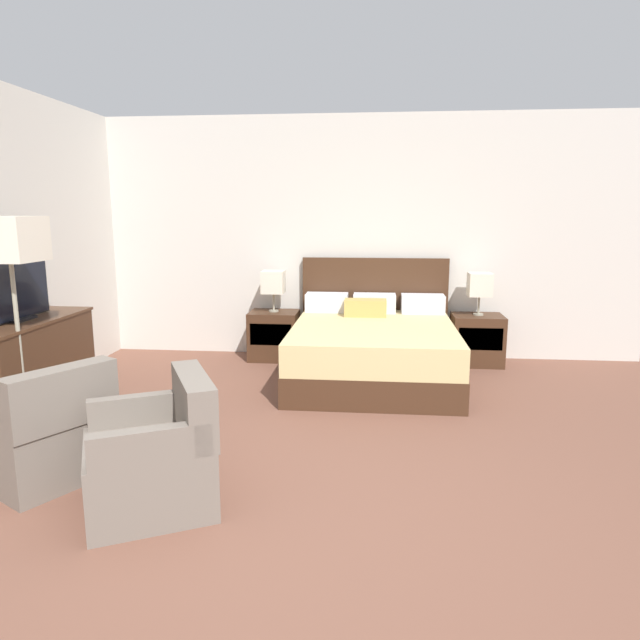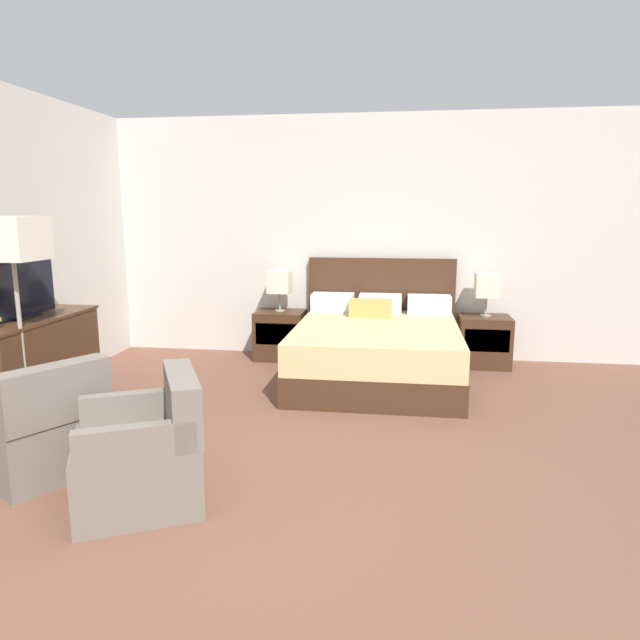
# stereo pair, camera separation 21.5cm
# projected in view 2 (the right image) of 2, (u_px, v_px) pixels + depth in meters

# --- Properties ---
(ground_plane) EXTENTS (11.76, 11.76, 0.00)m
(ground_plane) POSITION_uv_depth(u_px,v_px,m) (281.00, 537.00, 2.98)
(ground_plane) COLOR brown
(wall_back) EXTENTS (6.74, 0.06, 2.75)m
(wall_back) POSITION_uv_depth(u_px,v_px,m) (351.00, 238.00, 6.56)
(wall_back) COLOR beige
(wall_back) RESTS_ON ground
(bed) EXTENTS (1.67, 1.96, 1.16)m
(bed) POSITION_uv_depth(u_px,v_px,m) (377.00, 349.00, 5.75)
(bed) COLOR #422819
(bed) RESTS_ON ground
(nightstand_left) EXTENTS (0.55, 0.45, 0.55)m
(nightstand_left) POSITION_uv_depth(u_px,v_px,m) (280.00, 335.00, 6.57)
(nightstand_left) COLOR #422819
(nightstand_left) RESTS_ON ground
(nightstand_right) EXTENTS (0.55, 0.45, 0.55)m
(nightstand_right) POSITION_uv_depth(u_px,v_px,m) (484.00, 341.00, 6.25)
(nightstand_right) COLOR #422819
(nightstand_right) RESTS_ON ground
(table_lamp_left) EXTENTS (0.25, 0.25, 0.47)m
(table_lamp_left) POSITION_uv_depth(u_px,v_px,m) (280.00, 282.00, 6.46)
(table_lamp_left) COLOR gray
(table_lamp_left) RESTS_ON nightstand_left
(table_lamp_right) EXTENTS (0.25, 0.25, 0.47)m
(table_lamp_right) POSITION_uv_depth(u_px,v_px,m) (487.00, 286.00, 6.14)
(table_lamp_right) COLOR gray
(table_lamp_right) RESTS_ON nightstand_right
(dresser) EXTENTS (0.55, 1.35, 0.82)m
(dresser) POSITION_uv_depth(u_px,v_px,m) (29.00, 364.00, 4.75)
(dresser) COLOR #422819
(dresser) RESTS_ON ground
(tv) EXTENTS (0.18, 0.84, 0.62)m
(tv) POSITION_uv_depth(u_px,v_px,m) (19.00, 281.00, 4.60)
(tv) COLOR black
(tv) RESTS_ON dresser
(armchair_by_window) EXTENTS (0.94, 0.93, 0.76)m
(armchair_by_window) POSITION_uv_depth(u_px,v_px,m) (42.00, 431.00, 3.68)
(armchair_by_window) COLOR #70665B
(armchair_by_window) RESTS_ON ground
(armchair_companion) EXTENTS (0.92, 0.92, 0.76)m
(armchair_companion) POSITION_uv_depth(u_px,v_px,m) (145.00, 455.00, 3.31)
(armchair_companion) COLOR #70665B
(armchair_companion) RESTS_ON ground
(floor_lamp) EXTENTS (0.40, 0.40, 1.65)m
(floor_lamp) POSITION_uv_depth(u_px,v_px,m) (12.00, 248.00, 4.13)
(floor_lamp) COLOR gray
(floor_lamp) RESTS_ON ground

